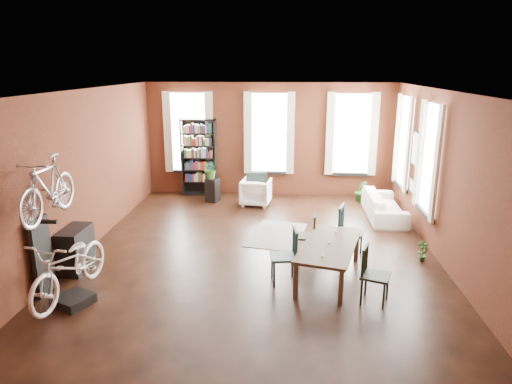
# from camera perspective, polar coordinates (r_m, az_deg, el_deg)

# --- Properties ---
(room) EXTENTS (9.00, 9.04, 3.22)m
(room) POSITION_cam_1_polar(r_m,az_deg,el_deg) (9.12, 2.10, 6.03)
(room) COLOR black
(room) RESTS_ON ground
(dining_table) EXTENTS (1.34, 2.06, 0.65)m
(dining_table) POSITION_cam_1_polar(r_m,az_deg,el_deg) (8.20, 9.08, -8.52)
(dining_table) COLOR #4D3E2E
(dining_table) RESTS_ON ground
(dining_chair_a) EXTENTS (0.51, 0.51, 0.97)m
(dining_chair_a) POSITION_cam_1_polar(r_m,az_deg,el_deg) (7.90, 3.48, -8.04)
(dining_chair_a) COLOR #193838
(dining_chair_a) RESTS_ON ground
(dining_chair_b) EXTENTS (0.42, 0.42, 0.87)m
(dining_chair_b) POSITION_cam_1_polar(r_m,az_deg,el_deg) (8.97, 6.16, -5.49)
(dining_chair_b) COLOR black
(dining_chair_b) RESTS_ON ground
(dining_chair_c) EXTENTS (0.54, 0.54, 0.92)m
(dining_chair_c) POSITION_cam_1_polar(r_m,az_deg,el_deg) (7.51, 14.71, -10.07)
(dining_chair_c) COLOR black
(dining_chair_c) RESTS_ON ground
(dining_chair_d) EXTENTS (0.58, 0.58, 1.01)m
(dining_chair_d) POSITION_cam_1_polar(r_m,az_deg,el_deg) (9.14, 11.75, -4.88)
(dining_chair_d) COLOR #173134
(dining_chair_d) RESTS_ON ground
(bookshelf) EXTENTS (1.00, 0.32, 2.20)m
(bookshelf) POSITION_cam_1_polar(r_m,az_deg,el_deg) (13.19, -7.13, 4.30)
(bookshelf) COLOR black
(bookshelf) RESTS_ON ground
(white_armchair) EXTENTS (0.84, 0.80, 0.78)m
(white_armchair) POSITION_cam_1_polar(r_m,az_deg,el_deg) (12.26, -0.01, 0.15)
(white_armchair) COLOR white
(white_armchair) RESTS_ON ground
(cream_sofa) EXTENTS (0.61, 2.08, 0.81)m
(cream_sofa) POSITION_cam_1_polar(r_m,az_deg,el_deg) (11.68, 15.77, -1.14)
(cream_sofa) COLOR beige
(cream_sofa) RESTS_ON ground
(striped_rug) EXTENTS (1.42, 1.94, 0.01)m
(striped_rug) POSITION_cam_1_polar(r_m,az_deg,el_deg) (10.21, 2.63, -5.34)
(striped_rug) COLOR black
(striped_rug) RESTS_ON ground
(bike_trainer) EXTENTS (0.67, 0.67, 0.15)m
(bike_trainer) POSITION_cam_1_polar(r_m,az_deg,el_deg) (7.92, -21.86, -12.44)
(bike_trainer) COLOR black
(bike_trainer) RESTS_ON ground
(bike_wall_rack) EXTENTS (0.16, 0.60, 1.30)m
(bike_wall_rack) POSITION_cam_1_polar(r_m,az_deg,el_deg) (8.25, -25.21, -7.27)
(bike_wall_rack) COLOR black
(bike_wall_rack) RESTS_ON ground
(console_table) EXTENTS (0.40, 0.80, 0.80)m
(console_table) POSITION_cam_1_polar(r_m,az_deg,el_deg) (9.02, -21.61, -6.67)
(console_table) COLOR black
(console_table) RESTS_ON ground
(plant_stand) EXTENTS (0.41, 0.41, 0.65)m
(plant_stand) POSITION_cam_1_polar(r_m,az_deg,el_deg) (12.64, -5.45, 0.23)
(plant_stand) COLOR black
(plant_stand) RESTS_ON ground
(plant_by_sofa) EXTENTS (0.35, 0.62, 0.27)m
(plant_by_sofa) POSITION_cam_1_polar(r_m,az_deg,el_deg) (12.92, 12.95, -0.61)
(plant_by_sofa) COLOR #2B6026
(plant_by_sofa) RESTS_ON ground
(plant_small) EXTENTS (0.31, 0.46, 0.15)m
(plant_small) POSITION_cam_1_polar(r_m,az_deg,el_deg) (9.40, 20.03, -7.75)
(plant_small) COLOR #2E6127
(plant_small) RESTS_ON ground
(bicycle_floor) EXTENTS (0.79, 1.09, 1.92)m
(bicycle_floor) POSITION_cam_1_polar(r_m,az_deg,el_deg) (7.53, -22.57, -5.36)
(bicycle_floor) COLOR silver
(bicycle_floor) RESTS_ON bike_trainer
(bicycle_hung) EXTENTS (0.47, 1.00, 1.66)m
(bicycle_hung) POSITION_cam_1_polar(r_m,az_deg,el_deg) (7.72, -24.85, 2.81)
(bicycle_hung) COLOR #A5A8AD
(bicycle_hung) RESTS_ON bike_wall_rack
(plant_on_stand) EXTENTS (0.51, 0.56, 0.42)m
(plant_on_stand) POSITION_cam_1_polar(r_m,az_deg,el_deg) (12.53, -5.66, 2.61)
(plant_on_stand) COLOR #2E5722
(plant_on_stand) RESTS_ON plant_stand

